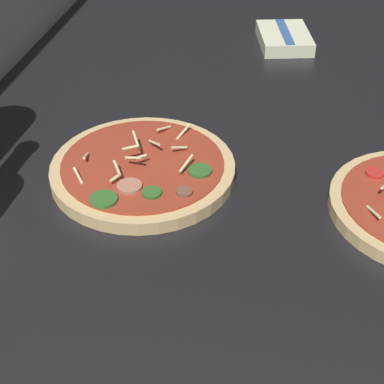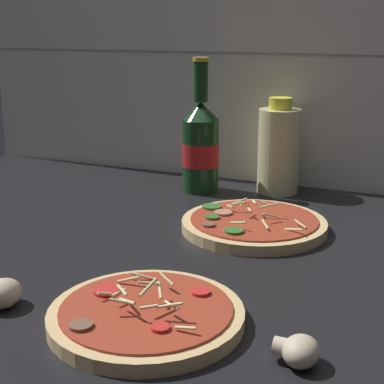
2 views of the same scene
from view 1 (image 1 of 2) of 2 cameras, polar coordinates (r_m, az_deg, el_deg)
name	(u,v)px [view 1 (image 1 of 2)]	position (r cm, az deg, el deg)	size (l,w,h in cm)	color
counter_slab	(253,185)	(78.62, 5.97, 0.65)	(160.00, 90.00, 2.50)	black
pizza_far	(143,169)	(77.55, -4.77, 2.23)	(24.26, 24.26, 4.69)	tan
dish_towel	(284,38)	(116.26, 8.93, 14.53)	(14.56, 11.79, 2.56)	beige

